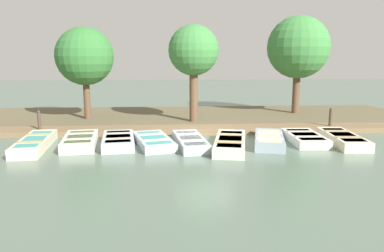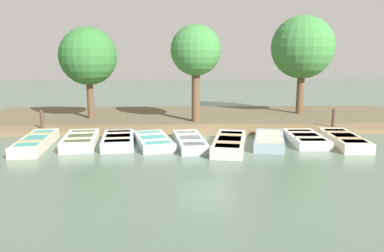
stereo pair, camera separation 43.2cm
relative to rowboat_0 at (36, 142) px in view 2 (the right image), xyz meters
The scene contains 17 objects.
ground_plane 6.69m from the rowboat_0, 99.23° to the left, with size 80.00×80.00×0.00m, color #566B5B.
shore_bank 8.97m from the rowboat_0, 132.60° to the left, with size 8.00×24.00×0.19m.
dock_walkway 7.12m from the rowboat_0, 111.92° to the left, with size 1.51×21.99×0.22m.
rowboat_0 is the anchor object (origin of this frame).
rowboat_1 1.66m from the rowboat_0, 98.59° to the left, with size 2.89×1.56×0.41m.
rowboat_2 3.13m from the rowboat_0, 93.29° to the left, with size 2.75×1.49×0.41m.
rowboat_3 4.50m from the rowboat_0, 92.37° to the left, with size 3.13×1.86×0.34m.
rowboat_4 5.95m from the rowboat_0, 90.21° to the left, with size 3.28×1.38×0.35m.
rowboat_5 7.46m from the rowboat_0, 86.63° to the left, with size 3.65×1.79×0.39m.
rowboat_6 9.09m from the rowboat_0, 90.40° to the left, with size 3.22×1.79×0.38m.
rowboat_7 10.64m from the rowboat_0, 91.82° to the left, with size 2.72×1.32×0.35m.
rowboat_8 12.05m from the rowboat_0, 89.89° to the left, with size 3.24×1.29×0.40m.
mooring_post_near 2.70m from the rowboat_0, 165.66° to the right, with size 0.15×0.15×1.09m.
mooring_post_far 12.94m from the rowboat_0, 101.54° to the left, with size 0.15×0.15×1.09m.
park_tree_far_left 6.52m from the rowboat_0, behind, with size 2.98×2.98×4.93m.
park_tree_left 8.50m from the rowboat_0, 124.88° to the left, with size 2.49×2.49×4.98m.
park_tree_center 14.73m from the rowboat_0, 118.98° to the left, with size 3.51×3.51×5.69m.
Camera 2 is at (15.32, -1.08, 3.47)m, focal length 35.00 mm.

